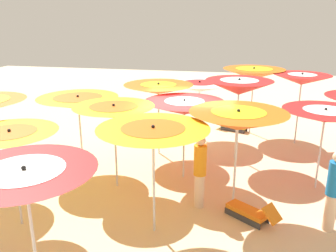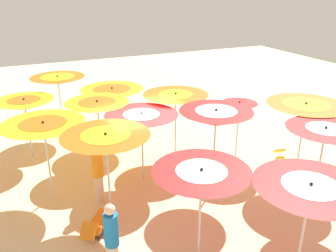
% 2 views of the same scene
% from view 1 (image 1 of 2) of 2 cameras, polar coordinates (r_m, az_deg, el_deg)
% --- Properties ---
extents(ground, '(38.57, 38.57, 0.04)m').
position_cam_1_polar(ground, '(10.22, 2.94, -7.98)').
color(ground, beige).
extents(beach_umbrella_0, '(2.10, 2.10, 2.33)m').
position_cam_1_polar(beach_umbrella_0, '(5.52, -22.11, -7.97)').
color(beach_umbrella_0, silver).
rests_on(beach_umbrella_0, ground).
extents(beach_umbrella_1, '(2.22, 2.22, 2.36)m').
position_cam_1_polar(beach_umbrella_1, '(6.88, -2.42, -1.89)').
color(beach_umbrella_1, silver).
rests_on(beach_umbrella_1, ground).
extents(beach_umbrella_2, '(2.17, 2.17, 2.43)m').
position_cam_1_polar(beach_umbrella_2, '(7.88, 11.25, 0.87)').
color(beach_umbrella_2, silver).
rests_on(beach_umbrella_2, ground).
extents(beach_umbrella_3, '(2.09, 2.09, 2.20)m').
position_cam_1_polar(beach_umbrella_3, '(9.57, 24.05, 1.49)').
color(beach_umbrella_3, silver).
rests_on(beach_umbrella_3, ground).
extents(beach_umbrella_5, '(1.94, 1.94, 2.19)m').
position_cam_1_polar(beach_umbrella_5, '(7.85, -24.15, -2.02)').
color(beach_umbrella_5, silver).
rests_on(beach_umbrella_5, ground).
extents(beach_umbrella_6, '(2.05, 2.05, 2.27)m').
position_cam_1_polar(beach_umbrella_6, '(8.95, -8.75, 2.29)').
color(beach_umbrella_6, silver).
rests_on(beach_umbrella_6, ground).
extents(beach_umbrella_7, '(2.15, 2.15, 2.26)m').
position_cam_1_polar(beach_umbrella_7, '(9.40, 2.65, 2.98)').
color(beach_umbrella_7, silver).
rests_on(beach_umbrella_7, ground).
extents(beach_umbrella_8, '(2.04, 2.04, 2.58)m').
position_cam_1_polar(beach_umbrella_8, '(10.85, 11.40, 6.18)').
color(beach_umbrella_8, silver).
rests_on(beach_umbrella_8, ground).
extents(beach_umbrella_9, '(1.91, 1.91, 2.53)m').
position_cam_1_polar(beach_umbrella_9, '(12.83, 20.82, 7.04)').
color(beach_umbrella_9, silver).
rests_on(beach_umbrella_9, ground).
extents(beach_umbrella_11, '(2.27, 2.27, 2.24)m').
position_cam_1_polar(beach_umbrella_11, '(10.27, -14.32, 3.70)').
color(beach_umbrella_11, silver).
rests_on(beach_umbrella_11, ground).
extents(beach_umbrella_12, '(2.19, 2.19, 2.37)m').
position_cam_1_polar(beach_umbrella_12, '(11.11, -1.55, 5.98)').
color(beach_umbrella_12, silver).
rests_on(beach_umbrella_12, ground).
extents(beach_umbrella_13, '(2.27, 2.27, 2.15)m').
position_cam_1_polar(beach_umbrella_13, '(12.72, 5.12, 6.30)').
color(beach_umbrella_13, silver).
rests_on(beach_umbrella_13, ground).
extents(beach_umbrella_14, '(2.27, 2.27, 2.55)m').
position_cam_1_polar(beach_umbrella_14, '(13.54, 13.69, 8.24)').
color(beach_umbrella_14, silver).
rests_on(beach_umbrella_14, ground).
extents(lounger_0, '(1.03, 1.23, 0.55)m').
position_cam_1_polar(lounger_0, '(8.26, 13.17, -13.38)').
color(lounger_0, '#333338').
rests_on(lounger_0, ground).
extents(lounger_2, '(0.78, 1.39, 0.51)m').
position_cam_1_polar(lounger_2, '(14.19, 10.27, 0.07)').
color(lounger_2, '#333338').
rests_on(lounger_2, ground).
extents(beachgoer_0, '(0.30, 0.30, 1.78)m').
position_cam_1_polar(beachgoer_0, '(8.26, 5.18, -7.14)').
color(beachgoer_0, beige).
rests_on(beachgoer_0, ground).
extents(beachgoer_1, '(0.30, 0.30, 1.78)m').
position_cam_1_polar(beachgoer_1, '(8.11, 25.18, -9.34)').
color(beachgoer_1, beige).
rests_on(beachgoer_1, ground).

